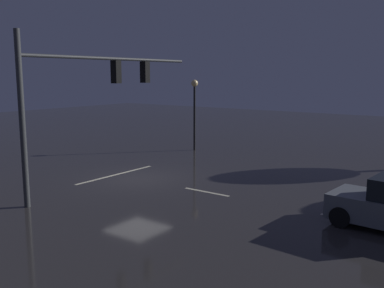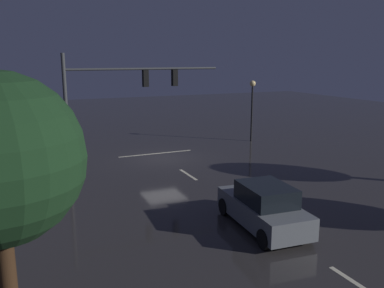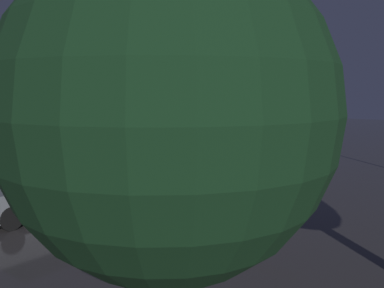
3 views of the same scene
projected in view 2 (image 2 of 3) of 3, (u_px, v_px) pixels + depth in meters
name	position (u px, v px, depth m)	size (l,w,h in m)	color
ground_plane	(163.00, 158.00, 25.67)	(80.00, 80.00, 0.00)	#2D2B2B
traffic_signal_assembly	(120.00, 89.00, 23.95)	(9.50, 0.47, 6.47)	#383A3D
lane_dash_far	(188.00, 175.00, 22.10)	(2.20, 0.16, 0.01)	beige
lane_dash_mid	(246.00, 212.00, 16.73)	(2.20, 0.16, 0.01)	beige
lane_dash_near	(359.00, 285.00, 11.37)	(2.20, 0.16, 0.01)	beige
stop_bar	(156.00, 154.00, 26.93)	(5.00, 0.16, 0.01)	beige
car_approaching	(264.00, 207.00, 15.07)	(2.17, 4.47, 1.70)	slate
street_lamp_left_kerb	(252.00, 98.00, 30.34)	(0.44, 0.44, 4.55)	black
route_sign	(36.00, 135.00, 23.48)	(0.90, 0.17, 2.53)	#383A3D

